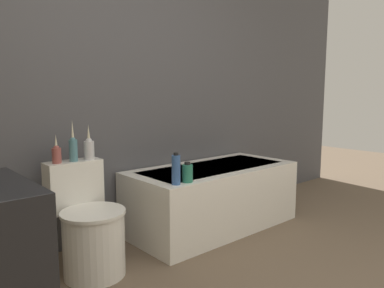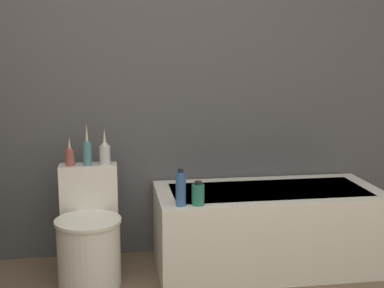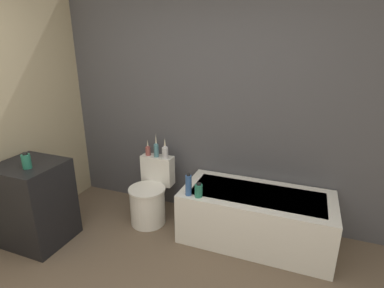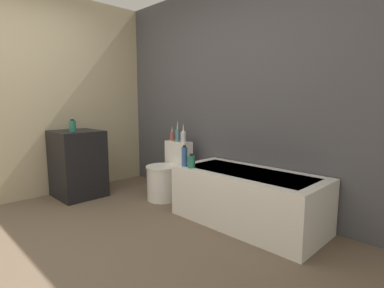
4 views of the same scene
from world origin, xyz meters
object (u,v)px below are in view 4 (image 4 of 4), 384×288
(vase_gold, at_px, (172,136))
(shampoo_bottle_tall, at_px, (184,157))
(toilet, at_px, (166,176))
(vase_silver, at_px, (177,134))
(bathtub, at_px, (247,197))
(shampoo_bottle_short, at_px, (191,162))
(vase_bronze, at_px, (183,136))
(soap_bottle_glass, at_px, (72,126))

(vase_gold, bearing_deg, shampoo_bottle_tall, -31.52)
(toilet, relative_size, shampoo_bottle_tall, 3.15)
(vase_gold, xyz_separation_m, vase_silver, (0.11, -0.01, 0.03))
(bathtub, xyz_separation_m, shampoo_bottle_short, (-0.52, -0.27, 0.33))
(toilet, xyz_separation_m, vase_silver, (-0.00, 0.19, 0.52))
(shampoo_bottle_tall, relative_size, shampoo_bottle_short, 1.54)
(vase_gold, bearing_deg, shampoo_bottle_short, -27.87)
(bathtub, xyz_separation_m, toilet, (-1.18, -0.06, 0.02))
(toilet, relative_size, vase_bronze, 2.97)
(bathtub, xyz_separation_m, vase_bronze, (-1.07, 0.13, 0.52))
(shampoo_bottle_tall, xyz_separation_m, shampoo_bottle_short, (0.10, 0.00, -0.04))
(shampoo_bottle_tall, height_order, shampoo_bottle_short, shampoo_bottle_tall)
(vase_gold, height_order, vase_bronze, vase_bronze)
(vase_gold, bearing_deg, vase_silver, -3.03)
(toilet, bearing_deg, vase_bronze, 59.51)
(soap_bottle_glass, relative_size, vase_bronze, 0.64)
(vase_gold, height_order, vase_silver, vase_silver)
(vase_gold, relative_size, vase_bronze, 0.79)
(toilet, height_order, shampoo_bottle_short, toilet)
(bathtub, height_order, vase_bronze, vase_bronze)
(shampoo_bottle_short, bearing_deg, bathtub, 27.49)
(toilet, height_order, vase_gold, vase_gold)
(toilet, relative_size, vase_gold, 3.76)
(vase_gold, relative_size, vase_silver, 0.68)
(vase_silver, distance_m, shampoo_bottle_tall, 0.71)
(bathtub, height_order, vase_silver, vase_silver)
(shampoo_bottle_short, bearing_deg, shampoo_bottle_tall, -179.35)
(toilet, distance_m, vase_bronze, 0.55)
(bathtub, xyz_separation_m, soap_bottle_glass, (-1.99, -0.88, 0.65))
(vase_bronze, relative_size, shampoo_bottle_tall, 1.06)
(shampoo_bottle_short, bearing_deg, vase_gold, 152.13)
(vase_silver, xyz_separation_m, shampoo_bottle_short, (0.66, -0.40, -0.20))
(vase_gold, xyz_separation_m, vase_bronze, (0.22, -0.01, 0.02))
(vase_silver, height_order, shampoo_bottle_short, vase_silver)
(soap_bottle_glass, bearing_deg, shampoo_bottle_tall, 24.12)
(shampoo_bottle_tall, bearing_deg, vase_bronze, 137.93)
(vase_silver, bearing_deg, vase_bronze, -1.49)
(soap_bottle_glass, height_order, shampoo_bottle_tall, soap_bottle_glass)
(vase_gold, distance_m, shampoo_bottle_short, 0.89)
(shampoo_bottle_tall, distance_m, shampoo_bottle_short, 0.11)
(toilet, height_order, vase_bronze, vase_bronze)
(toilet, distance_m, soap_bottle_glass, 1.31)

